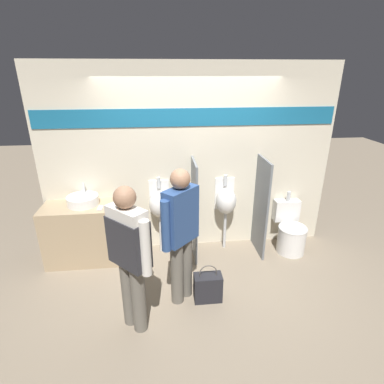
{
  "coord_description": "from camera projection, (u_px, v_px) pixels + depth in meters",
  "views": [
    {
      "loc": [
        -0.4,
        -3.54,
        2.56
      ],
      "look_at": [
        0.0,
        0.17,
        1.05
      ],
      "focal_mm": 28.0,
      "sensor_mm": 36.0,
      "label": 1
    }
  ],
  "objects": [
    {
      "name": "divider_mid",
      "position": [
        261.0,
        207.0,
        4.35
      ],
      "size": [
        0.03,
        0.57,
        1.45
      ],
      "color": "slate",
      "rests_on": "ground_plane"
    },
    {
      "name": "cell_phone",
      "position": [
        100.0,
        208.0,
        4.0
      ],
      "size": [
        0.07,
        0.14,
        0.01
      ],
      "color": "#B7B7BC",
      "rests_on": "sink_counter"
    },
    {
      "name": "sink_counter",
      "position": [
        83.0,
        233.0,
        4.23
      ],
      "size": [
        1.01,
        0.52,
        0.85
      ],
      "color": "tan",
      "rests_on": "ground_plane"
    },
    {
      "name": "person_in_vest",
      "position": [
        130.0,
        251.0,
        2.91
      ],
      "size": [
        0.45,
        0.45,
        1.61
      ],
      "rotation": [
        0.0,
        0.0,
        2.36
      ],
      "color": "#666056",
      "rests_on": "ground_plane"
    },
    {
      "name": "divider_near_counter",
      "position": [
        194.0,
        210.0,
        4.25
      ],
      "size": [
        0.03,
        0.57,
        1.45
      ],
      "color": "slate",
      "rests_on": "ground_plane"
    },
    {
      "name": "ground_plane",
      "position": [
        193.0,
        265.0,
        4.26
      ],
      "size": [
        16.0,
        16.0,
        0.0
      ],
      "primitive_type": "plane",
      "color": "gray"
    },
    {
      "name": "shopping_bag",
      "position": [
        208.0,
        287.0,
        3.55
      ],
      "size": [
        0.33,
        0.18,
        0.49
      ],
      "color": "#232328",
      "rests_on": "ground_plane"
    },
    {
      "name": "sink_basin",
      "position": [
        83.0,
        200.0,
        4.1
      ],
      "size": [
        0.42,
        0.42,
        0.26
      ],
      "color": "white",
      "rests_on": "sink_counter"
    },
    {
      "name": "display_wall",
      "position": [
        189.0,
        161.0,
        4.3
      ],
      "size": [
        4.19,
        0.07,
        2.7
      ],
      "color": "beige",
      "rests_on": "ground_plane"
    },
    {
      "name": "urinal_near_counter",
      "position": [
        160.0,
        204.0,
        4.32
      ],
      "size": [
        0.3,
        0.3,
        1.16
      ],
      "color": "silver",
      "rests_on": "ground_plane"
    },
    {
      "name": "toilet",
      "position": [
        290.0,
        232.0,
        4.53
      ],
      "size": [
        0.43,
        0.59,
        0.87
      ],
      "color": "white",
      "rests_on": "ground_plane"
    },
    {
      "name": "urinal_far",
      "position": [
        226.0,
        201.0,
        4.41
      ],
      "size": [
        0.3,
        0.3,
        1.16
      ],
      "color": "silver",
      "rests_on": "ground_plane"
    },
    {
      "name": "person_with_lanyard",
      "position": [
        181.0,
        232.0,
        3.32
      ],
      "size": [
        0.44,
        0.43,
        1.64
      ],
      "rotation": [
        0.0,
        0.0,
        0.78
      ],
      "color": "#666056",
      "rests_on": "ground_plane"
    }
  ]
}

